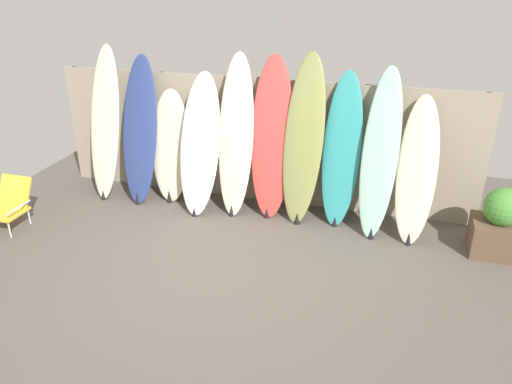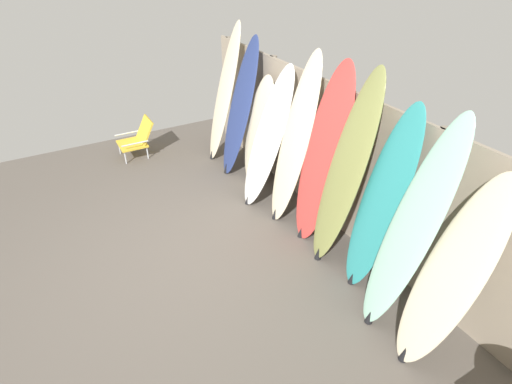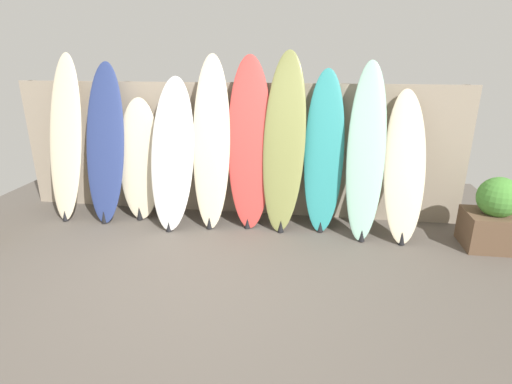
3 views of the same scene
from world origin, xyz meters
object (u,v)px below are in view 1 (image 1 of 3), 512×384
Objects in this scene: surfboard_navy_1 at (140,132)px; surfboard_cream_9 at (417,171)px; surfboard_seafoam_8 at (380,155)px; surfboard_cream_0 at (105,124)px; surfboard_cream_2 at (171,147)px; surfboard_white_3 at (200,145)px; surfboard_red_5 at (272,139)px; beach_chair at (9,203)px; surfboard_teal_7 at (342,152)px; surfboard_cream_4 at (236,137)px; surfboard_olive_6 at (304,141)px; planter_box at (500,225)px.

surfboard_navy_1 is 3.82m from surfboard_cream_9.
surfboard_cream_0 is at bearing 179.03° from surfboard_seafoam_8.
surfboard_cream_2 is (0.99, 0.07, -0.28)m from surfboard_cream_0.
surfboard_red_5 is (0.98, 0.15, 0.13)m from surfboard_white_3.
surfboard_cream_9 is (3.39, -0.14, 0.08)m from surfboard_cream_2.
surfboard_navy_1 is at bearing 175.30° from surfboard_white_3.
surfboard_seafoam_8 is at bearing 0.65° from surfboard_white_3.
surfboard_teal_7 is at bearing 25.90° from beach_chair.
surfboard_seafoam_8 is 4.88m from beach_chair.
surfboard_white_3 is 0.52m from surfboard_cream_4.
surfboard_cream_0 reaches higher than surfboard_cream_4.
surfboard_white_3 is (1.51, -0.09, -0.14)m from surfboard_cream_0.
surfboard_red_5 is 0.94m from surfboard_teal_7.
surfboard_cream_4 is 0.49m from surfboard_red_5.
surfboard_cream_0 reaches higher than surfboard_navy_1.
beach_chair is at bearing -160.23° from surfboard_olive_6.
beach_chair is 0.74× the size of planter_box.
planter_box is at bearing -2.79° from surfboard_white_3.
surfboard_olive_6 is at bearing 0.21° from surfboard_cream_0.
surfboard_cream_0 is at bearing -178.89° from surfboard_teal_7.
surfboard_white_3 is at bearing -175.78° from surfboard_olive_6.
surfboard_cream_0 is at bearing -175.83° from surfboard_cream_2.
surfboard_cream_9 is at bearing -2.35° from surfboard_cream_2.
surfboard_cream_0 reaches higher than planter_box.
surfboard_cream_9 is at bearing -0.88° from surfboard_cream_0.
surfboard_cream_9 is 5.30m from beach_chair.
surfboard_olive_6 reaches higher than surfboard_cream_0.
surfboard_white_3 is 0.86× the size of surfboard_olive_6.
surfboard_red_5 is at bearing 2.16° from surfboard_navy_1.
surfboard_seafoam_8 reaches higher than surfboard_cream_9.
surfboard_cream_2 is 0.57m from surfboard_white_3.
surfboard_white_3 reaches higher than beach_chair.
surfboard_teal_7 is (0.50, 0.06, -0.11)m from surfboard_olive_6.
surfboard_seafoam_8 is 3.33× the size of beach_chair.
surfboard_seafoam_8 is at bearing -2.70° from surfboard_cream_2.
surfboard_seafoam_8 is at bearing -15.12° from surfboard_teal_7.
surfboard_olive_6 reaches higher than surfboard_navy_1.
surfboard_red_5 reaches higher than planter_box.
surfboard_cream_0 is 1.52m from surfboard_white_3.
surfboard_cream_4 reaches higher than surfboard_navy_1.
surfboard_teal_7 is 2.35× the size of planter_box.
surfboard_red_5 is 1.22× the size of surfboard_cream_9.
surfboard_seafoam_8 is 1.63m from planter_box.
surfboard_navy_1 is 2.86m from surfboard_teal_7.
surfboard_cream_4 is at bearing 178.49° from surfboard_cream_9.
surfboard_red_5 reaches higher than surfboard_cream_2.
surfboard_cream_2 is 3.40m from surfboard_cream_9.
surfboard_white_3 is at bearing -179.47° from surfboard_cream_9.
surfboard_teal_7 is at bearing 1.65° from surfboard_navy_1.
surfboard_navy_1 is 0.49m from surfboard_cream_2.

